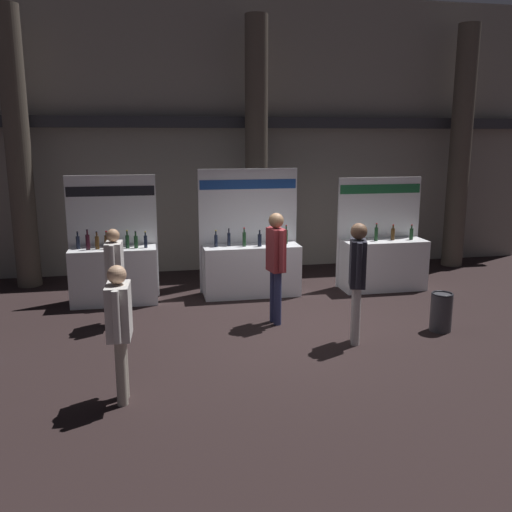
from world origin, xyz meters
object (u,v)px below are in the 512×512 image
(trash_bin, at_px, (441,312))
(exhibitor_booth_1, at_px, (251,264))
(exhibitor_booth_2, at_px, (383,260))
(visitor_6, at_px, (119,321))
(exhibitor_booth_0, at_px, (114,270))
(visitor_2, at_px, (357,272))
(visitor_4, at_px, (276,259))
(visitor_0, at_px, (115,268))

(trash_bin, bearing_deg, exhibitor_booth_1, 134.63)
(exhibitor_booth_2, bearing_deg, trash_bin, -92.59)
(trash_bin, distance_m, visitor_6, 5.08)
(trash_bin, bearing_deg, exhibitor_booth_0, 153.48)
(trash_bin, distance_m, visitor_2, 1.71)
(exhibitor_booth_0, distance_m, exhibitor_booth_1, 2.56)
(visitor_4, height_order, visitor_6, visitor_4)
(visitor_2, distance_m, visitor_6, 3.53)
(visitor_2, bearing_deg, exhibitor_booth_0, -110.73)
(exhibitor_booth_2, xyz_separation_m, visitor_2, (-1.63, -2.72, 0.49))
(visitor_6, bearing_deg, exhibitor_booth_0, -172.76)
(exhibitor_booth_0, relative_size, visitor_0, 1.46)
(visitor_0, height_order, visitor_4, visitor_4)
(exhibitor_booth_1, height_order, visitor_0, exhibitor_booth_1)
(visitor_0, bearing_deg, exhibitor_booth_0, -171.97)
(exhibitor_booth_0, relative_size, visitor_4, 1.27)
(trash_bin, bearing_deg, visitor_0, 165.83)
(visitor_2, bearing_deg, exhibitor_booth_1, -142.79)
(exhibitor_booth_2, bearing_deg, visitor_4, -147.72)
(exhibitor_booth_2, relative_size, visitor_2, 1.23)
(visitor_0, bearing_deg, visitor_4, 84.56)
(exhibitor_booth_1, xyz_separation_m, exhibitor_booth_2, (2.67, -0.09, -0.01))
(trash_bin, height_order, visitor_4, visitor_4)
(visitor_0, bearing_deg, trash_bin, 79.45)
(trash_bin, xyz_separation_m, visitor_4, (-2.47, 0.86, 0.78))
(exhibitor_booth_0, height_order, exhibitor_booth_2, exhibitor_booth_0)
(visitor_2, bearing_deg, exhibitor_booth_2, 166.02)
(exhibitor_booth_2, height_order, trash_bin, exhibitor_booth_2)
(visitor_0, distance_m, visitor_6, 2.73)
(exhibitor_booth_0, xyz_separation_m, visitor_0, (0.10, -1.29, 0.34))
(visitor_4, distance_m, visitor_6, 3.30)
(exhibitor_booth_2, distance_m, visitor_4, 3.10)
(exhibitor_booth_1, xyz_separation_m, visitor_2, (1.04, -2.81, 0.48))
(visitor_6, bearing_deg, visitor_4, 137.65)
(visitor_4, bearing_deg, exhibitor_booth_0, 46.38)
(visitor_0, relative_size, visitor_2, 0.88)
(exhibitor_booth_1, distance_m, visitor_0, 2.82)
(exhibitor_booth_1, bearing_deg, visitor_0, -151.81)
(visitor_0, xyz_separation_m, visitor_4, (2.54, -0.41, 0.13))
(exhibitor_booth_0, bearing_deg, trash_bin, -26.52)
(exhibitor_booth_1, distance_m, visitor_6, 4.65)
(exhibitor_booth_0, relative_size, visitor_2, 1.29)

